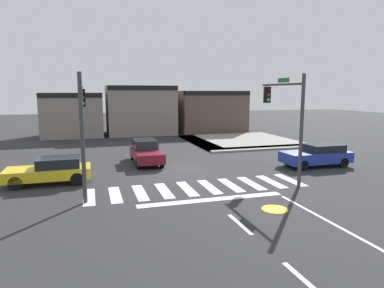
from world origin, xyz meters
TOP-DOWN VIEW (x-y plane):
  - ground_plane at (0.00, 0.00)m, footprint 120.00×120.00m
  - crosswalk_near at (-0.00, -4.50)m, footprint 11.14×2.70m
  - lane_markings at (1.11, -12.02)m, footprint 6.80×20.25m
  - bike_detector_marking at (2.07, -8.43)m, footprint 1.10×1.10m
  - curb_corner_northeast at (8.49, 9.42)m, footprint 10.00×10.60m
  - storefront_row at (1.70, 18.94)m, footprint 22.86×6.24m
  - traffic_signal_southeast at (5.01, -4.19)m, footprint 0.32×4.20m
  - traffic_signal_southwest at (-5.46, -3.36)m, footprint 0.32×5.09m
  - car_maroon at (-1.56, 2.39)m, footprint 1.72×4.53m
  - car_yellow at (-7.19, -1.51)m, footprint 4.24×1.83m
  - car_blue at (8.96, -1.91)m, footprint 4.39×1.91m

SIDE VIEW (x-z plane):
  - ground_plane at x=0.00m, z-range 0.00..0.00m
  - bike_detector_marking at x=2.07m, z-range 0.00..0.01m
  - crosswalk_near at x=0.00m, z-range 0.00..0.01m
  - lane_markings at x=1.11m, z-range 0.00..0.01m
  - curb_corner_northeast at x=8.49m, z-range 0.00..0.15m
  - car_yellow at x=-7.19m, z-range 0.03..1.41m
  - car_blue at x=8.96m, z-range 0.03..1.46m
  - car_maroon at x=-1.56m, z-range 0.00..1.55m
  - storefront_row at x=1.70m, z-range -0.18..5.30m
  - traffic_signal_southwest at x=-5.46m, z-range 1.01..6.65m
  - traffic_signal_southeast at x=5.01m, z-range 1.02..6.73m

